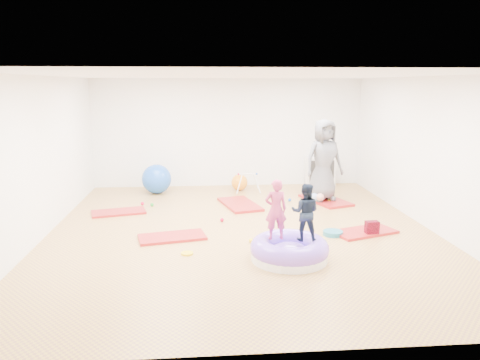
{
  "coord_description": "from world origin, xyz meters",
  "views": [
    {
      "loc": [
        -0.71,
        -8.21,
        2.65
      ],
      "look_at": [
        0.0,
        0.3,
        0.9
      ],
      "focal_mm": 35.0,
      "sensor_mm": 36.0,
      "label": 1
    }
  ],
  "objects": [
    {
      "name": "room",
      "position": [
        0.0,
        0.0,
        1.4
      ],
      "size": [
        7.01,
        8.01,
        2.81
      ],
      "color": "gold",
      "rests_on": "ground"
    },
    {
      "name": "cube_shelf",
      "position": [
        2.43,
        3.79,
        0.38
      ],
      "size": [
        0.76,
        0.37,
        0.76
      ],
      "color": "white",
      "rests_on": "ground"
    },
    {
      "name": "balance_disc",
      "position": [
        1.61,
        -0.37,
        0.04
      ],
      "size": [
        0.35,
        0.35,
        0.08
      ],
      "primitive_type": "cylinder",
      "color": "teal",
      "rests_on": "ground"
    },
    {
      "name": "gym_mat_mid_left",
      "position": [
        -2.46,
        1.43,
        0.02
      ],
      "size": [
        1.19,
        0.8,
        0.05
      ],
      "primitive_type": "cube",
      "rotation": [
        0.0,
        0.0,
        0.25
      ],
      "color": "red",
      "rests_on": "ground"
    },
    {
      "name": "infant",
      "position": [
        1.92,
        1.87,
        0.16
      ],
      "size": [
        0.36,
        0.37,
        0.21
      ],
      "color": "#9BBCFF",
      "rests_on": "gym_mat_rear_right"
    },
    {
      "name": "yellow_toy",
      "position": [
        -0.96,
        -1.12,
        0.01
      ],
      "size": [
        0.2,
        0.2,
        0.03
      ],
      "primitive_type": "cylinder",
      "color": "yellow",
      "rests_on": "ground"
    },
    {
      "name": "adult_caregiver",
      "position": [
        2.05,
        2.03,
        0.98
      ],
      "size": [
        1.02,
        0.8,
        1.84
      ],
      "primitive_type": "imported",
      "rotation": [
        0.0,
        0.0,
        0.26
      ],
      "color": "#5A5C64",
      "rests_on": "gym_mat_rear_right"
    },
    {
      "name": "gym_mat_right",
      "position": [
        2.22,
        -0.31,
        0.02
      ],
      "size": [
        1.27,
        0.92,
        0.05
      ],
      "primitive_type": "cube",
      "rotation": [
        0.0,
        0.0,
        0.34
      ],
      "color": "red",
      "rests_on": "ground"
    },
    {
      "name": "infant_play_gym",
      "position": [
        0.43,
        3.17,
        0.31
      ],
      "size": [
        0.62,
        0.58,
        0.47
      ],
      "rotation": [
        0.0,
        0.0,
        0.37
      ],
      "color": "white",
      "rests_on": "ground"
    },
    {
      "name": "inflatable_cushion",
      "position": [
        0.61,
        -1.48,
        0.15
      ],
      "size": [
        1.21,
        1.21,
        0.38
      ],
      "rotation": [
        0.0,
        0.0,
        0.13
      ],
      "color": "white",
      "rests_on": "ground"
    },
    {
      "name": "exercise_ball_orange",
      "position": [
        0.24,
        3.37,
        0.21
      ],
      "size": [
        0.41,
        0.41,
        0.41
      ],
      "primitive_type": "sphere",
      "color": "orange",
      "rests_on": "ground"
    },
    {
      "name": "child_pink",
      "position": [
        0.41,
        -1.36,
        0.82
      ],
      "size": [
        0.36,
        0.24,
        0.94
      ],
      "primitive_type": "imported",
      "rotation": [
        0.0,
        0.0,
        3.2
      ],
      "color": "#C73C6F",
      "rests_on": "inflatable_cushion"
    },
    {
      "name": "gym_mat_front_left",
      "position": [
        -1.25,
        -0.31,
        0.02
      ],
      "size": [
        1.24,
        0.81,
        0.05
      ],
      "primitive_type": "cube",
      "rotation": [
        0.0,
        0.0,
        0.21
      ],
      "color": "red",
      "rests_on": "ground"
    },
    {
      "name": "gym_mat_center_back",
      "position": [
        0.12,
        1.85,
        0.03
      ],
      "size": [
        0.97,
        1.45,
        0.06
      ],
      "primitive_type": "cube",
      "rotation": [
        0.0,
        0.0,
        1.83
      ],
      "color": "red",
      "rests_on": "ground"
    },
    {
      "name": "gym_mat_rear_right",
      "position": [
        2.13,
        2.07,
        0.03
      ],
      "size": [
        1.06,
        1.48,
        0.06
      ],
      "primitive_type": "cube",
      "rotation": [
        0.0,
        0.0,
        1.9
      ],
      "color": "red",
      "rests_on": "ground"
    },
    {
      "name": "child_navy",
      "position": [
        0.85,
        -1.46,
        0.8
      ],
      "size": [
        0.52,
        0.46,
        0.89
      ],
      "primitive_type": "imported",
      "rotation": [
        0.0,
        0.0,
        2.82
      ],
      "color": "#151F33",
      "rests_on": "inflatable_cushion"
    },
    {
      "name": "backpack",
      "position": [
        2.3,
        -0.45,
        0.13
      ],
      "size": [
        0.24,
        0.15,
        0.27
      ],
      "primitive_type": "cube",
      "rotation": [
        0.0,
        0.0,
        0.05
      ],
      "color": "maroon",
      "rests_on": "ground"
    },
    {
      "name": "exercise_ball_blue",
      "position": [
        -1.82,
        3.21,
        0.36
      ],
      "size": [
        0.72,
        0.72,
        0.72
      ],
      "primitive_type": "sphere",
      "color": "blue",
      "rests_on": "ground"
    },
    {
      "name": "ball_pit_balls",
      "position": [
        0.16,
        1.08,
        0.04
      ],
      "size": [
        4.29,
        2.85,
        0.08
      ],
      "color": "#C70633",
      "rests_on": "ground"
    }
  ]
}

